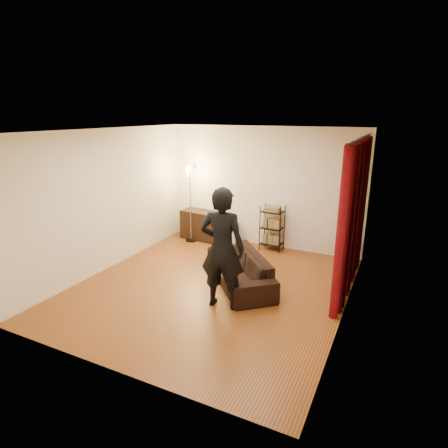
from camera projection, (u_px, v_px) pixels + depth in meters
The scene contains 14 objects.
floor at pixel (212, 287), 6.64m from camera, with size 5.00×5.00×0.00m, color brown.
ceiling at pixel (210, 131), 5.87m from camera, with size 5.00×5.00×0.00m, color white.
wall_back at pixel (263, 188), 8.41m from camera, with size 5.00×5.00×0.00m, color white.
wall_front at pixel (104, 267), 4.10m from camera, with size 5.00×5.00×0.00m, color white.
wall_left at pixel (108, 200), 7.20m from camera, with size 5.00×5.00×0.00m, color white.
wall_right at pixel (351, 232), 5.31m from camera, with size 5.00×5.00×0.00m, color white.
curtain_rod at pixel (362, 138), 5.97m from camera, with size 0.04×0.04×2.65m, color black.
curtain at pixel (352, 217), 6.35m from camera, with size 0.22×2.65×2.55m, color #69040C, non-canonical shape.
sofa at pixel (240, 269), 6.71m from camera, with size 1.93×0.76×0.56m, color black.
person at pixel (222, 249), 5.74m from camera, with size 0.71×0.46×1.94m, color black.
media_cabinet at pixel (205, 226), 9.02m from camera, with size 1.20×0.45×0.70m, color black.
storage_boxes at pixel (232, 233), 8.69m from camera, with size 0.33×0.27×0.55m, color beige, non-canonical shape.
wire_shelf at pixel (272, 228), 8.32m from camera, with size 0.46×0.32×1.02m, color black, non-canonical shape.
floor_lamp at pixel (190, 204), 8.77m from camera, with size 0.33×0.33×1.84m, color silver, non-canonical shape.
Camera 1 is at (2.84, -5.34, 2.97)m, focal length 30.00 mm.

